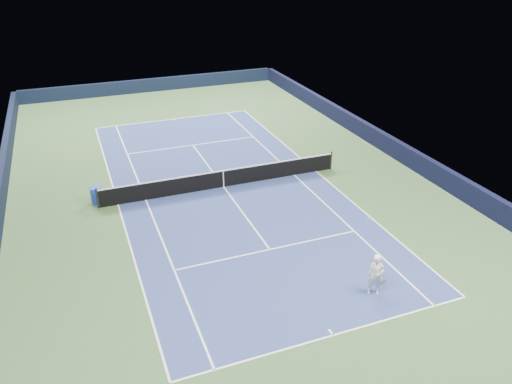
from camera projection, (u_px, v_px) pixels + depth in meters
name	position (u px, v px, depth m)	size (l,w,h in m)	color
ground	(224.00, 187.00, 26.43)	(40.00, 40.00, 0.00)	#35532D
wall_far	(153.00, 85.00, 42.65)	(22.00, 0.35, 1.10)	black
wall_right	(397.00, 149.00, 29.65)	(0.35, 40.00, 1.10)	black
court_surface	(224.00, 187.00, 26.43)	(10.97, 23.77, 0.01)	navy
baseline_far	(174.00, 119.00, 36.30)	(10.97, 0.08, 0.00)	white
baseline_near	(333.00, 335.00, 16.55)	(10.97, 0.08, 0.00)	white
sideline_doubles_right	(316.00, 171.00, 28.18)	(0.08, 23.77, 0.00)	white
sideline_doubles_left	(118.00, 205.00, 24.66)	(0.08, 23.77, 0.00)	white
sideline_singles_right	(294.00, 175.00, 27.74)	(0.08, 23.77, 0.00)	white
sideline_singles_left	(146.00, 200.00, 25.10)	(0.08, 23.77, 0.00)	white
service_line_far	(193.00, 145.00, 31.74)	(8.23, 0.08, 0.00)	white
service_line_near	(270.00, 249.00, 21.11)	(8.23, 0.08, 0.00)	white
center_service_line	(224.00, 187.00, 26.42)	(0.08, 12.80, 0.00)	white
center_mark_far	(174.00, 120.00, 36.17)	(0.08, 0.30, 0.00)	white
center_mark_near	(331.00, 332.00, 16.67)	(0.08, 0.30, 0.00)	white
tennis_net	(223.00, 178.00, 26.20)	(12.90, 0.10, 1.07)	black
sponsor_cube	(97.00, 195.00, 24.65)	(0.59, 0.52, 0.87)	#1D3EB3
tennis_player	(376.00, 275.00, 18.16)	(0.82, 1.33, 2.65)	white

